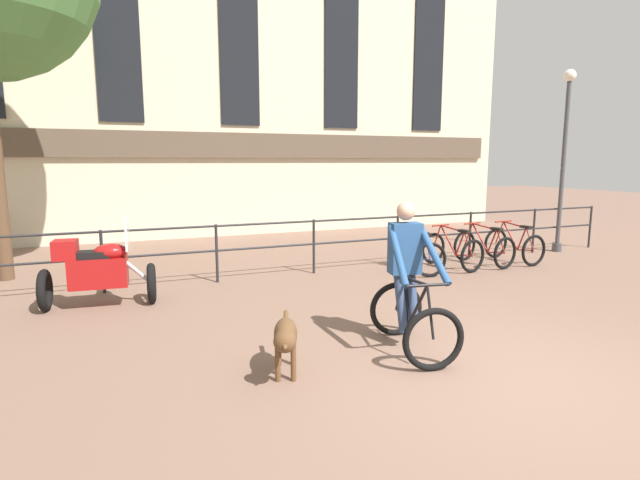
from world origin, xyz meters
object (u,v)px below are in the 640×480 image
(parked_bicycle_mid_left, at_px, (452,251))
(parked_motorcycle, at_px, (97,270))
(dog, at_px, (285,337))
(parked_bicycle_far_end, at_px, (514,245))
(parked_bicycle_near_lamp, at_px, (418,254))
(cyclist_with_bike, at_px, (409,284))
(parked_bicycle_mid_right, at_px, (484,248))
(street_lamp, at_px, (564,151))

(parked_bicycle_mid_left, bearing_deg, parked_motorcycle, -7.88)
(dog, height_order, parked_bicycle_mid_left, parked_bicycle_mid_left)
(parked_motorcycle, bearing_deg, parked_bicycle_far_end, -82.79)
(parked_bicycle_near_lamp, height_order, parked_bicycle_far_end, same)
(cyclist_with_bike, bearing_deg, dog, -161.16)
(cyclist_with_bike, bearing_deg, parked_bicycle_near_lamp, 65.72)
(cyclist_with_bike, bearing_deg, parked_bicycle_mid_right, 51.12)
(cyclist_with_bike, bearing_deg, street_lamp, 41.48)
(cyclist_with_bike, distance_m, dog, 1.64)
(dog, xyz_separation_m, street_lamp, (8.35, 4.15, 1.96))
(dog, relative_size, street_lamp, 0.24)
(cyclist_with_bike, xyz_separation_m, street_lamp, (6.76, 3.94, 1.62))
(parked_bicycle_far_end, height_order, street_lamp, street_lamp)
(parked_bicycle_mid_right, bearing_deg, parked_motorcycle, -7.58)
(parked_bicycle_near_lamp, bearing_deg, street_lamp, -163.81)
(cyclist_with_bike, xyz_separation_m, parked_motorcycle, (-3.35, 3.19, -0.20))
(parked_bicycle_far_end, bearing_deg, parked_bicycle_near_lamp, -2.68)
(parked_bicycle_near_lamp, bearing_deg, parked_bicycle_mid_left, -171.15)
(parked_bicycle_near_lamp, distance_m, parked_bicycle_far_end, 2.45)
(parked_bicycle_near_lamp, height_order, street_lamp, street_lamp)
(dog, height_order, parked_bicycle_near_lamp, parked_bicycle_near_lamp)
(parked_motorcycle, distance_m, street_lamp, 10.31)
(parked_motorcycle, relative_size, parked_bicycle_far_end, 1.44)
(cyclist_with_bike, xyz_separation_m, parked_bicycle_mid_right, (4.05, 3.38, -0.41))
(parked_bicycle_mid_left, relative_size, street_lamp, 0.28)
(dog, height_order, parked_motorcycle, parked_motorcycle)
(cyclist_with_bike, xyz_separation_m, dog, (-1.59, -0.21, -0.34))
(parked_bicycle_far_end, bearing_deg, parked_bicycle_mid_right, -2.68)
(dog, relative_size, parked_bicycle_near_lamp, 0.86)
(dog, distance_m, parked_bicycle_near_lamp, 5.38)
(parked_motorcycle, distance_m, parked_bicycle_mid_right, 7.41)
(parked_bicycle_far_end, bearing_deg, parked_bicycle_mid_left, -2.68)
(parked_motorcycle, bearing_deg, cyclist_with_bike, -127.70)
(cyclist_with_bike, relative_size, parked_bicycle_far_end, 1.49)
(street_lamp, bearing_deg, dog, -153.55)
(parked_motorcycle, distance_m, parked_bicycle_far_end, 8.22)
(cyclist_with_bike, bearing_deg, parked_bicycle_mid_left, 57.54)
(cyclist_with_bike, relative_size, dog, 1.64)
(parked_bicycle_mid_left, relative_size, parked_bicycle_mid_right, 1.00)
(parked_bicycle_mid_left, bearing_deg, cyclist_with_bike, 36.75)
(parked_bicycle_mid_right, distance_m, street_lamp, 3.43)
(parked_bicycle_mid_right, relative_size, street_lamp, 0.28)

